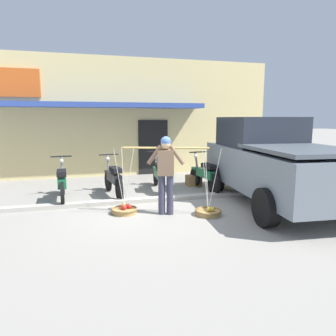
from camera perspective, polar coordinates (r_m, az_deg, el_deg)
ground_plane at (r=7.16m, az=-2.44°, el=-7.64°), size 90.00×90.00×0.00m
sidewalk_curb at (r=7.80m, az=-3.60°, el=-5.84°), size 20.00×0.24×0.10m
fruit_vendor at (r=6.59m, az=-0.40°, el=-0.35°), size 1.75×0.64×1.70m
fruit_basket_left_side at (r=6.93m, az=-8.03°, el=-7.61°), size 0.58×0.58×1.45m
fruit_basket_right_side at (r=6.80m, az=7.44°, el=-7.95°), size 0.58×0.58×1.45m
motorcycle_nearest_shop at (r=8.28m, az=-18.93°, el=-2.59°), size 0.54×1.82×1.09m
motorcycle_second_in_row at (r=8.40m, az=-10.01°, el=-2.06°), size 0.54×1.81×1.09m
motorcycle_third_in_row at (r=8.95m, az=-1.74°, el=-1.23°), size 0.54×1.82×1.09m
motorcycle_end_of_row at (r=8.95m, az=6.79°, el=-1.29°), size 0.54×1.82×1.09m
parked_truck at (r=7.96m, az=18.56°, el=1.20°), size 2.47×4.85×2.10m
storefront_building at (r=13.70m, az=-13.24°, el=9.08°), size 13.00×6.00×4.20m
wooden_crate at (r=9.64m, az=4.75°, el=-2.28°), size 0.44×0.36×0.32m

